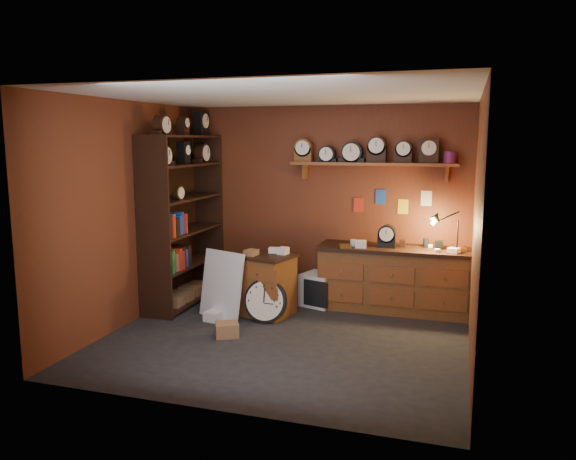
% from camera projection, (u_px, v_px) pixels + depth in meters
% --- Properties ---
extents(floor, '(4.00, 4.00, 0.00)m').
position_uv_depth(floor, '(284.00, 339.00, 6.37)').
color(floor, black).
rests_on(floor, ground).
extents(room_shell, '(4.02, 3.62, 2.71)m').
position_uv_depth(room_shell, '(291.00, 187.00, 6.19)').
color(room_shell, maroon).
rests_on(room_shell, ground).
extents(shelving_unit, '(0.47, 1.60, 2.58)m').
position_uv_depth(shelving_unit, '(181.00, 213.00, 7.63)').
color(shelving_unit, black).
rests_on(shelving_unit, ground).
extents(workbench, '(2.00, 0.66, 1.36)m').
position_uv_depth(workbench, '(395.00, 275.00, 7.38)').
color(workbench, brown).
rests_on(workbench, ground).
extents(low_cabinet, '(0.81, 0.73, 0.87)m').
position_uv_depth(low_cabinet, '(265.00, 282.00, 7.21)').
color(low_cabinet, brown).
rests_on(low_cabinet, ground).
extents(big_round_clock, '(0.55, 0.17, 0.55)m').
position_uv_depth(big_round_clock, '(265.00, 301.00, 6.92)').
color(big_round_clock, black).
rests_on(big_round_clock, ground).
extents(white_panel, '(0.68, 0.40, 0.86)m').
position_uv_depth(white_panel, '(222.00, 317.00, 7.15)').
color(white_panel, silver).
rests_on(white_panel, ground).
extents(mini_fridge, '(0.53, 0.55, 0.44)m').
position_uv_depth(mini_fridge, '(319.00, 289.00, 7.64)').
color(mini_fridge, silver).
rests_on(mini_fridge, ground).
extents(floor_box_a, '(0.33, 0.32, 0.16)m').
position_uv_depth(floor_box_a, '(227.00, 330.00, 6.43)').
color(floor_box_a, '#8D623D').
rests_on(floor_box_a, ground).
extents(floor_box_b, '(0.24, 0.27, 0.12)m').
position_uv_depth(floor_box_b, '(215.00, 315.00, 7.02)').
color(floor_box_b, white).
rests_on(floor_box_b, ground).
extents(floor_box_c, '(0.32, 0.30, 0.18)m').
position_uv_depth(floor_box_c, '(249.00, 301.00, 7.52)').
color(floor_box_c, '#8D623D').
rests_on(floor_box_c, ground).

